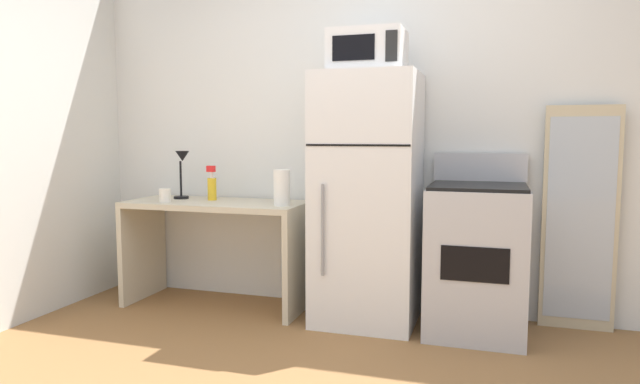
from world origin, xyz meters
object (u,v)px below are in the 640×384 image
at_px(desk_lamp, 182,166).
at_px(spray_bottle, 212,187).
at_px(microwave, 368,51).
at_px(paper_towel_roll, 282,188).
at_px(leaning_mirror, 580,219).
at_px(oven_range, 476,258).
at_px(desk, 217,232).
at_px(coffee_mug, 165,195).
at_px(refrigerator, 367,199).

distance_m(desk_lamp, spray_bottle, 0.28).
bearing_deg(microwave, paper_towel_roll, -175.87).
distance_m(desk_lamp, leaning_mirror, 2.72).
relative_size(desk_lamp, oven_range, 0.32).
height_order(desk_lamp, microwave, microwave).
relative_size(desk, leaning_mirror, 0.92).
relative_size(desk_lamp, spray_bottle, 1.42).
bearing_deg(coffee_mug, desk_lamp, 87.09).
relative_size(desk, coffee_mug, 13.48).
xyz_separation_m(desk, oven_range, (1.78, -0.02, -0.07)).
xyz_separation_m(desk_lamp, oven_range, (2.09, -0.09, -0.52)).
bearing_deg(desk_lamp, spray_bottle, -0.62).
relative_size(refrigerator, oven_range, 1.46).
xyz_separation_m(desk_lamp, spray_bottle, (0.24, -0.00, -0.14)).
bearing_deg(paper_towel_roll, desk, 171.36).
distance_m(desk_lamp, oven_range, 2.16).
xyz_separation_m(microwave, oven_range, (0.69, 0.02, -1.27)).
height_order(desk_lamp, spray_bottle, desk_lamp).
xyz_separation_m(refrigerator, leaning_mirror, (1.29, 0.25, -0.10)).
distance_m(desk, leaning_mirror, 2.40).
bearing_deg(coffee_mug, microwave, 4.36).
distance_m(paper_towel_roll, oven_range, 1.32).
relative_size(paper_towel_roll, spray_bottle, 0.96).
relative_size(coffee_mug, leaning_mirror, 0.07).
xyz_separation_m(desk, microwave, (1.10, -0.04, 1.21)).
bearing_deg(spray_bottle, refrigerator, -4.06).
relative_size(desk, microwave, 2.78).
bearing_deg(paper_towel_roll, leaning_mirror, 9.51).
xyz_separation_m(desk_lamp, refrigerator, (1.40, -0.09, -0.19)).
bearing_deg(desk, paper_towel_roll, -8.64).
distance_m(desk, desk_lamp, 0.56).
distance_m(refrigerator, microwave, 0.93).
bearing_deg(spray_bottle, leaning_mirror, 3.88).
bearing_deg(refrigerator, desk, 179.02).
distance_m(desk_lamp, coffee_mug, 0.29).
relative_size(refrigerator, leaning_mirror, 1.15).
relative_size(paper_towel_roll, refrigerator, 0.15).
bearing_deg(desk_lamp, microwave, -4.33).
bearing_deg(refrigerator, leaning_mirror, 10.91).
bearing_deg(coffee_mug, oven_range, 3.35).
bearing_deg(spray_bottle, microwave, -5.10).
bearing_deg(spray_bottle, desk, -43.67).
distance_m(desk, refrigerator, 1.13).
bearing_deg(spray_bottle, coffee_mug, -140.13).
distance_m(spray_bottle, refrigerator, 1.17).
xyz_separation_m(refrigerator, microwave, (0.00, -0.02, 0.93)).
bearing_deg(desk_lamp, coffee_mug, -92.91).
bearing_deg(paper_towel_roll, refrigerator, 6.26).
bearing_deg(coffee_mug, spray_bottle, 39.87).
relative_size(desk, refrigerator, 0.80).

